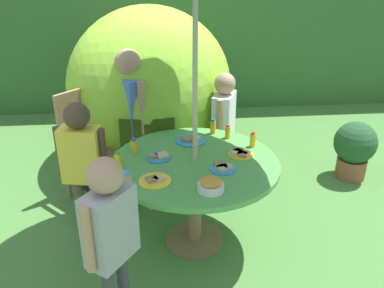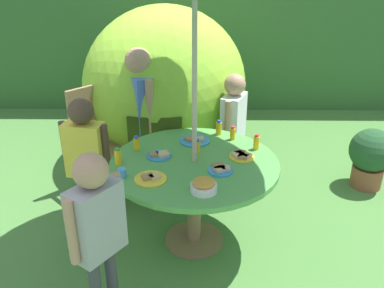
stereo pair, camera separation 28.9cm
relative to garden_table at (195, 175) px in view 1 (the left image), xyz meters
The scene contains 23 objects.
ground_plane 0.63m from the garden_table, ahead, with size 10.00×10.00×0.02m, color #477A38.
hedge_backdrop 3.42m from the garden_table, 90.00° to the left, with size 9.00×0.70×2.12m, color #33602D.
garden_table is the anchor object (origin of this frame).
wooden_chair 1.25m from the garden_table, 135.77° to the left, with size 0.67×0.67×1.02m.
dome_tent 1.66m from the garden_table, 101.61° to the left, with size 2.07×2.07×1.66m.
potted_plant 1.95m from the garden_table, 27.64° to the left, with size 0.43×0.43×0.61m.
child_in_white_shirt 0.94m from the garden_table, 67.55° to the left, with size 0.27×0.37×1.16m.
child_in_blue_shirt 1.01m from the garden_table, 120.69° to the left, with size 0.36×0.41×1.40m.
child_in_yellow_shirt 0.88m from the garden_table, 169.01° to the left, with size 0.39×0.22×1.16m.
child_in_grey_shirt 0.97m from the garden_table, 125.29° to the right, with size 0.32×0.35×1.19m.
snack_bowl 0.45m from the garden_table, 81.29° to the right, with size 0.18×0.18×0.09m.
plate_center_back 0.39m from the garden_table, 10.89° to the left, with size 0.19×0.19×0.03m.
plate_back_edge 0.31m from the garden_table, 164.30° to the left, with size 0.19×0.19×0.03m.
plate_near_left 0.27m from the garden_table, 37.73° to the right, with size 0.18×0.18×0.03m.
plate_near_right 0.38m from the garden_table, 90.07° to the left, with size 0.25×0.25×0.03m.
plate_mid_right 0.42m from the garden_table, 137.34° to the right, with size 0.22×0.22×0.03m.
juice_bottle_far_left 0.52m from the garden_table, 156.77° to the left, with size 0.05×0.05×0.12m.
juice_bottle_far_right 0.59m from the garden_table, behind, with size 0.05×0.05×0.13m.
juice_bottle_center_front 0.53m from the garden_table, 51.49° to the left, with size 0.04×0.04×0.12m.
juice_bottle_mid_left 0.56m from the garden_table, 67.81° to the left, with size 0.05×0.05×0.13m.
juice_bottle_front_edge 0.23m from the garden_table, 82.81° to the left, with size 0.05×0.05×0.11m.
juice_bottle_spot_a 0.56m from the garden_table, 23.57° to the left, with size 0.05×0.05×0.13m.
cup_near 0.57m from the garden_table, 154.76° to the right, with size 0.06×0.06×0.06m, color #4C99D8.
Camera 1 is at (-0.27, -2.74, 2.18)m, focal length 39.16 mm.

